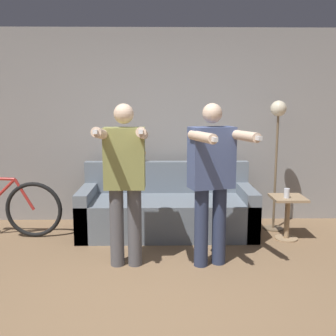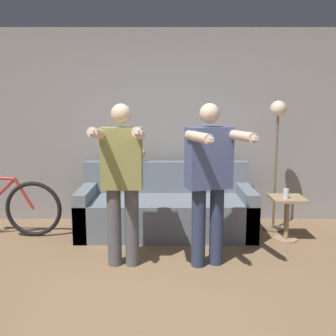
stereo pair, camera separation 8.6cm
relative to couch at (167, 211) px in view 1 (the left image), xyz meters
The scene contains 9 objects.
ground_plane 1.99m from the couch, 92.01° to the right, with size 16.00×16.00×0.00m, color #846647.
wall_back 1.18m from the couch, 96.73° to the left, with size 10.00×0.05×2.60m.
couch is the anchor object (origin of this frame).
person_left 1.29m from the couch, 112.53° to the right, with size 0.47×0.67×1.62m.
person_right 1.29m from the couch, 67.62° to the right, with size 0.62×0.77×1.62m.
cat 0.87m from the couch, 144.93° to the left, with size 0.50×0.14×0.17m.
floor_lamp 1.70m from the couch, ahead, with size 0.25×0.25×1.65m.
side_table 1.47m from the couch, 10.99° to the right, with size 0.39×0.39×0.52m.
cup 1.47m from the couch, 13.56° to the right, with size 0.07×0.07×0.11m.
Camera 1 is at (0.00, -2.83, 1.63)m, focal length 42.00 mm.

